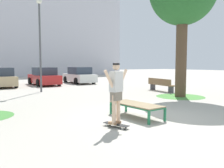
{
  "coord_description": "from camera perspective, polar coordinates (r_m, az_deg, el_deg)",
  "views": [
    {
      "loc": [
        -4.9,
        -5.74,
        1.74
      ],
      "look_at": [
        -0.22,
        1.76,
        1.0
      ],
      "focal_mm": 37.37,
      "sensor_mm": 36.0,
      "label": 1
    }
  ],
  "objects": [
    {
      "name": "park_bench",
      "position": [
        15.54,
        11.84,
        -0.08
      ],
      "size": [
        0.72,
        2.44,
        0.83
      ],
      "color": "brown",
      "rests_on": "ground"
    },
    {
      "name": "grass_patch_near_right",
      "position": [
        13.21,
        16.34,
        -2.96
      ],
      "size": [
        2.59,
        2.59,
        0.01
      ],
      "primitive_type": "cylinder",
      "color": "#519342",
      "rests_on": "ground"
    },
    {
      "name": "ground_plane",
      "position": [
        7.75,
        8.39,
        -8.25
      ],
      "size": [
        120.0,
        120.0,
        0.0
      ],
      "primitive_type": "plane",
      "color": "#B2AA9E"
    },
    {
      "name": "skater",
      "position": [
        6.4,
        1.01,
        -1.22
      ],
      "size": [
        0.97,
        0.41,
        1.69
      ],
      "color": "beige",
      "rests_on": "skateboard"
    },
    {
      "name": "car_red",
      "position": [
        20.58,
        -16.27,
        1.68
      ],
      "size": [
        1.98,
        4.23,
        1.5
      ],
      "color": "red",
      "rests_on": "ground"
    },
    {
      "name": "car_tan",
      "position": [
        20.0,
        -25.58,
        1.32
      ],
      "size": [
        2.05,
        4.27,
        1.5
      ],
      "color": "tan",
      "rests_on": "ground"
    },
    {
      "name": "car_white",
      "position": [
        21.95,
        -8.02,
        2.01
      ],
      "size": [
        1.93,
        4.2,
        1.5
      ],
      "color": "silver",
      "rests_on": "ground"
    },
    {
      "name": "skate_box",
      "position": [
        7.73,
        5.92,
        -5.12
      ],
      "size": [
        0.93,
        1.96,
        0.46
      ],
      "color": "#237A4C",
      "rests_on": "ground"
    },
    {
      "name": "skateboard",
      "position": [
        6.58,
        1.01,
        -9.88
      ],
      "size": [
        0.45,
        0.82,
        0.09
      ],
      "color": "black",
      "rests_on": "ground"
    },
    {
      "name": "light_post",
      "position": [
        15.54,
        -17.26,
        12.29
      ],
      "size": [
        0.36,
        0.36,
        5.83
      ],
      "color": "#4C4C51",
      "rests_on": "ground"
    }
  ]
}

